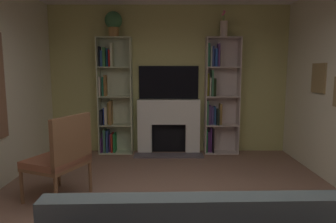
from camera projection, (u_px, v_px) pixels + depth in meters
wall_back_accent at (168, 80)px, 5.94m from camera, size 4.79×0.06×2.88m
fireplace at (168, 124)px, 5.90m from camera, size 1.32×0.55×1.06m
tv at (168, 82)px, 5.89m from camera, size 1.17×0.06×0.64m
bookshelf_left at (111, 100)px, 5.85m from camera, size 0.66×0.30×2.26m
bookshelf_right at (216, 96)px, 5.85m from camera, size 0.66×0.30×2.26m
potted_plant at (112, 22)px, 5.61m from camera, size 0.33×0.33×0.47m
vase_with_flowers at (223, 28)px, 5.63m from camera, size 0.14×0.14×0.49m
armchair at (60, 156)px, 3.74m from camera, size 0.80×0.85×1.09m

